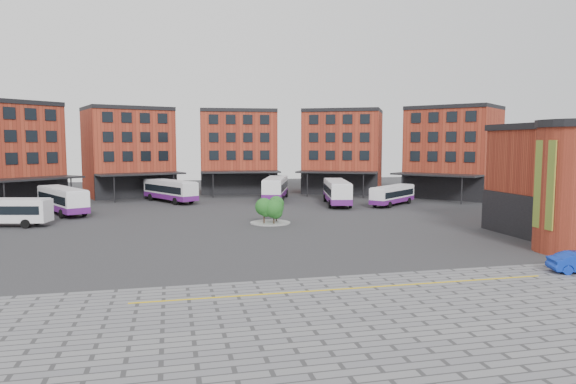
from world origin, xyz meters
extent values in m
plane|color=#28282B|center=(0.00, 0.00, 0.00)|extent=(160.00, 160.00, 0.00)
cube|color=slate|center=(2.00, -22.00, 0.01)|extent=(50.00, 22.00, 0.02)
cube|color=gold|center=(2.00, -14.00, 0.03)|extent=(26.00, 0.15, 0.02)
cube|color=#963520|center=(-31.45, 36.93, 7.00)|extent=(16.35, 16.13, 14.00)
cube|color=black|center=(-28.20, 33.32, 2.00)|extent=(10.00, 9.07, 4.00)
cube|color=black|center=(-31.45, 36.93, 14.30)|extent=(16.55, 16.35, 0.60)
cube|color=black|center=(-28.07, 33.17, 9.20)|extent=(8.60, 7.77, 8.00)
cube|color=black|center=(-26.63, 31.58, 4.00)|extent=(12.61, 11.97, 0.25)
cylinder|color=black|center=(-28.81, 27.19, 2.00)|extent=(0.20, 0.20, 4.00)
cylinder|color=black|center=(-22.05, 33.28, 2.00)|extent=(0.20, 0.20, 4.00)
cube|color=#963520|center=(-15.30, 46.44, 7.00)|extent=(15.55, 13.69, 14.00)
cube|color=black|center=(-13.72, 41.85, 2.00)|extent=(12.45, 4.71, 4.00)
cube|color=black|center=(-15.30, 46.44, 14.30)|extent=(15.65, 13.97, 0.60)
cube|color=black|center=(-13.66, 41.66, 9.20)|extent=(10.87, 3.87, 8.00)
cube|color=black|center=(-12.96, 39.63, 4.00)|extent=(13.72, 8.39, 0.25)
cylinder|color=black|center=(-16.67, 36.45, 2.00)|extent=(0.20, 0.20, 4.00)
cylinder|color=black|center=(-8.07, 39.41, 2.00)|extent=(0.20, 0.20, 4.00)
cube|color=#963520|center=(3.28, 48.89, 7.00)|extent=(13.67, 10.88, 14.00)
cube|color=black|center=(2.94, 44.05, 2.00)|extent=(13.00, 1.41, 4.00)
cube|color=black|center=(3.28, 48.89, 14.30)|extent=(13.69, 11.18, 0.60)
cube|color=black|center=(2.93, 43.85, 9.20)|extent=(11.42, 0.95, 8.00)
cube|color=black|center=(2.78, 41.70, 4.00)|extent=(13.28, 5.30, 0.25)
cylinder|color=black|center=(-1.89, 40.22, 2.00)|extent=(0.20, 0.20, 4.00)
cylinder|color=black|center=(7.19, 39.59, 2.00)|extent=(0.20, 0.20, 4.00)
cube|color=#963520|center=(21.34, 43.88, 7.00)|extent=(16.12, 14.81, 14.00)
cube|color=black|center=(19.14, 39.56, 2.00)|extent=(11.81, 6.35, 4.00)
cube|color=black|center=(21.34, 43.88, 14.30)|extent=(16.26, 15.08, 0.60)
cube|color=black|center=(19.04, 39.38, 9.20)|extent=(10.26, 5.33, 8.00)
cube|color=black|center=(18.07, 37.46, 4.00)|extent=(13.58, 9.82, 0.25)
cylinder|color=black|center=(13.20, 37.92, 2.00)|extent=(0.20, 0.20, 4.00)
cylinder|color=black|center=(21.31, 33.79, 2.00)|extent=(0.20, 0.20, 4.00)
cube|color=#963520|center=(36.00, 32.21, 7.00)|extent=(16.02, 16.39, 14.00)
cube|color=black|center=(32.29, 29.09, 2.00)|extent=(8.74, 10.28, 4.00)
cube|color=black|center=(36.00, 32.21, 14.30)|extent=(16.25, 16.58, 0.60)
cube|color=black|center=(32.14, 28.96, 9.20)|extent=(7.47, 8.86, 8.00)
cube|color=black|center=(30.49, 27.58, 4.00)|extent=(11.73, 12.79, 0.25)
cylinder|color=black|center=(26.19, 29.91, 2.00)|extent=(0.20, 0.20, 4.00)
cylinder|color=black|center=(32.03, 22.94, 2.00)|extent=(0.20, 0.20, 4.00)
cube|color=black|center=(22.90, -2.00, 2.00)|extent=(0.40, 12.00, 4.00)
cylinder|color=#963520|center=(23.00, -8.00, 5.00)|extent=(6.00, 6.00, 10.00)
cube|color=#C86217|center=(20.10, -8.00, 5.50)|extent=(0.12, 2.20, 7.00)
cylinder|color=gray|center=(2.00, 12.00, 0.06)|extent=(4.40, 4.40, 0.12)
cylinder|color=#332114|center=(1.20, 11.40, 0.68)|extent=(0.14, 0.14, 1.37)
sphere|color=#1B4B19|center=(1.20, 11.40, 1.92)|extent=(1.92, 1.92, 1.92)
sphere|color=#1B4B19|center=(1.40, 11.25, 1.51)|extent=(1.34, 1.34, 1.34)
cylinder|color=#332114|center=(2.80, 12.60, 0.74)|extent=(0.14, 0.14, 1.48)
sphere|color=#1B4B19|center=(2.80, 12.60, 2.08)|extent=(1.71, 1.71, 1.71)
sphere|color=#1B4B19|center=(3.00, 12.45, 1.63)|extent=(1.20, 1.20, 1.20)
cylinder|color=#332114|center=(2.20, 11.00, 0.62)|extent=(0.14, 0.14, 1.23)
sphere|color=#1B4B19|center=(2.20, 11.00, 1.73)|extent=(2.03, 2.03, 2.03)
sphere|color=#1B4B19|center=(2.40, 10.85, 1.36)|extent=(1.42, 1.42, 1.42)
cylinder|color=black|center=(-23.23, 14.31, 0.48)|extent=(0.99, 0.49, 0.95)
cylinder|color=black|center=(-22.69, 16.62, 0.48)|extent=(0.99, 0.49, 0.95)
cube|color=white|center=(-21.64, 24.94, 1.87)|extent=(7.75, 11.49, 2.58)
cube|color=black|center=(-21.64, 24.94, 2.06)|extent=(7.37, 10.70, 1.00)
cube|color=silver|center=(-21.64, 24.94, 3.22)|extent=(7.44, 11.03, 0.13)
cube|color=black|center=(-24.30, 29.98, 2.11)|extent=(2.04, 1.15, 1.16)
cube|color=#57186D|center=(-21.64, 24.94, 0.95)|extent=(7.80, 11.55, 0.74)
cylinder|color=black|center=(-24.53, 27.61, 0.53)|extent=(0.77, 1.08, 1.05)
cylinder|color=black|center=(-22.20, 28.84, 0.53)|extent=(0.77, 1.08, 1.05)
cylinder|color=black|center=(-21.07, 21.04, 0.53)|extent=(0.77, 1.08, 1.05)
cylinder|color=black|center=(-18.74, 22.27, 0.53)|extent=(0.77, 1.08, 1.05)
cube|color=silver|center=(-8.65, 35.21, 1.86)|extent=(7.94, 11.30, 2.56)
cube|color=black|center=(-8.65, 35.21, 2.04)|extent=(7.54, 10.53, 0.99)
cube|color=silver|center=(-8.65, 35.21, 3.19)|extent=(7.62, 10.85, 0.13)
cube|color=black|center=(-11.43, 40.13, 2.09)|extent=(1.99, 1.20, 1.15)
cube|color=#57186D|center=(-8.65, 35.21, 0.94)|extent=(7.99, 11.36, 0.73)
cylinder|color=black|center=(-11.60, 37.77, 0.52)|extent=(0.79, 1.06, 1.05)
cylinder|color=black|center=(-9.33, 39.06, 0.52)|extent=(0.79, 1.06, 1.05)
cylinder|color=black|center=(-7.98, 31.36, 0.52)|extent=(0.79, 1.06, 1.05)
cylinder|color=black|center=(-5.70, 32.65, 0.52)|extent=(0.79, 1.06, 1.05)
cube|color=white|center=(7.24, 34.67, 1.98)|extent=(6.34, 12.54, 2.73)
cube|color=black|center=(7.24, 34.67, 2.18)|extent=(6.10, 11.62, 1.06)
cube|color=silver|center=(7.24, 34.67, 3.40)|extent=(6.09, 12.04, 0.13)
cube|color=black|center=(9.05, 40.43, 2.23)|extent=(2.30, 0.83, 1.23)
cube|color=#57186D|center=(7.24, 34.67, 1.00)|extent=(6.39, 12.59, 0.78)
cylinder|color=black|center=(7.09, 38.84, 0.56)|extent=(0.65, 1.16, 1.12)
cylinder|color=black|center=(9.75, 38.00, 0.56)|extent=(0.65, 1.16, 1.12)
cylinder|color=black|center=(4.74, 31.34, 0.56)|extent=(0.65, 1.16, 1.12)
cylinder|color=black|center=(7.40, 30.51, 0.56)|extent=(0.65, 1.16, 1.12)
cube|color=white|center=(14.47, 26.44, 1.97)|extent=(5.27, 12.51, 2.72)
cube|color=black|center=(14.47, 26.44, 2.16)|extent=(5.12, 11.57, 1.05)
cube|color=silver|center=(14.47, 26.44, 3.38)|extent=(5.06, 12.01, 0.13)
cube|color=black|center=(15.73, 32.31, 2.22)|extent=(2.33, 0.61, 1.22)
cube|color=#57186D|center=(14.47, 26.44, 1.00)|extent=(5.32, 12.55, 0.78)
cylinder|color=black|center=(13.94, 30.55, 0.55)|extent=(0.56, 1.15, 1.11)
cylinder|color=black|center=(16.65, 29.97, 0.55)|extent=(0.56, 1.15, 1.11)
cylinder|color=black|center=(12.30, 22.92, 0.55)|extent=(0.56, 1.15, 1.11)
cylinder|color=black|center=(15.01, 22.33, 0.55)|extent=(0.56, 1.15, 1.11)
cube|color=white|center=(21.89, 24.06, 1.57)|extent=(8.91, 7.95, 2.17)
cube|color=black|center=(21.89, 24.06, 1.73)|extent=(8.35, 7.49, 0.84)
cube|color=silver|center=(21.89, 24.06, 2.70)|extent=(8.56, 7.63, 0.11)
cube|color=black|center=(25.56, 27.12, 1.77)|extent=(1.30, 1.52, 0.98)
cube|color=#57186D|center=(21.89, 24.06, 0.80)|extent=(8.97, 8.00, 0.62)
cylinder|color=black|center=(23.58, 26.91, 0.44)|extent=(0.85, 0.77, 0.89)
cylinder|color=black|center=(25.00, 25.21, 0.44)|extent=(0.85, 0.77, 0.89)
cylinder|color=black|center=(18.79, 22.91, 0.44)|extent=(0.85, 0.77, 0.89)
cylinder|color=black|center=(20.21, 21.21, 0.44)|extent=(0.85, 0.77, 0.89)
camera|label=1|loc=(-8.60, -42.63, 8.79)|focal=32.00mm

